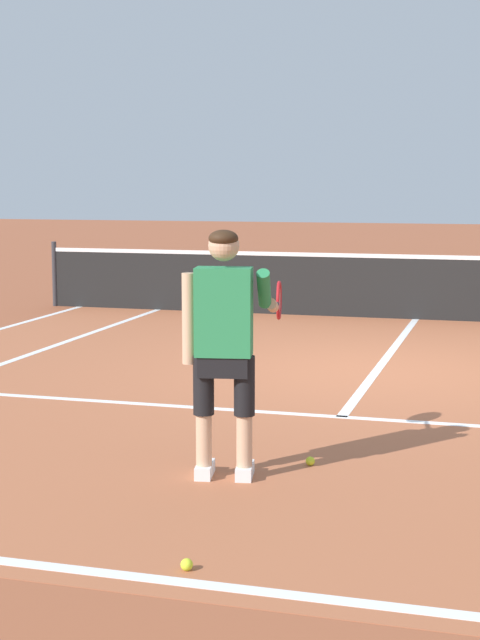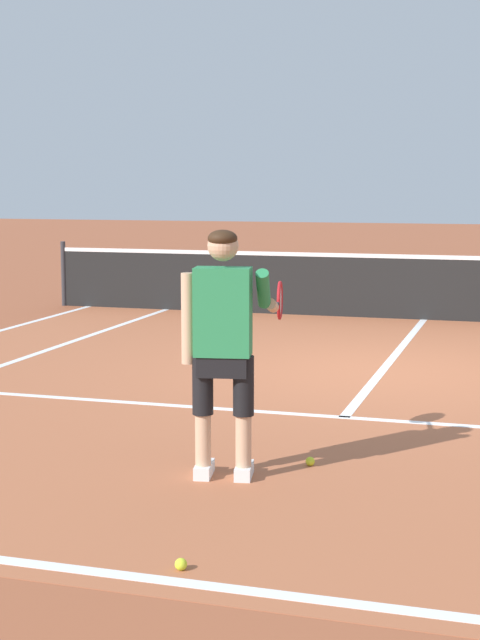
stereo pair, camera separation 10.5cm
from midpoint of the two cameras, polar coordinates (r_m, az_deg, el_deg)
The scene contains 10 objects.
ground_plane at distance 10.67m, azimuth 8.63°, elevation -2.97°, with size 80.00×80.00×0.00m, color #9E5133.
court_inner_surface at distance 9.81m, azimuth 7.89°, elevation -3.91°, with size 10.98×10.52×0.00m, color #B2603D.
line_baseline at distance 5.08m, azimuth -1.36°, elevation -15.32°, with size 10.98×0.10×0.01m, color white.
line_service at distance 8.52m, azimuth 6.49°, elevation -5.70°, with size 8.23×0.10×0.01m, color white.
line_centre_service at distance 11.62m, azimuth 9.32°, elevation -2.07°, with size 0.10×6.40×0.01m, color white.
line_singles_left at distance 11.19m, azimuth -13.43°, elevation -2.57°, with size 0.10×10.12×0.01m, color white.
tennis_net at distance 14.70m, azimuth 11.00°, elevation 1.94°, with size 11.96×0.08×1.07m.
tennis_player at distance 6.59m, azimuth -0.45°, elevation -0.96°, with size 0.59×1.19×1.71m.
tennis_ball_near_feet at distance 7.08m, azimuth 4.57°, elevation -8.28°, with size 0.07×0.07×0.07m, color #CCE02D.
tennis_ball_by_baseline at distance 5.26m, azimuth -2.90°, elevation -14.14°, with size 0.07×0.07×0.07m, color #CCE02D.
Camera 2 is at (1.51, -10.36, 2.01)m, focal length 54.49 mm.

